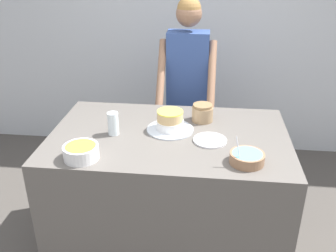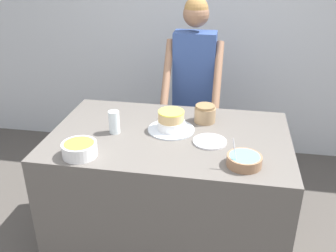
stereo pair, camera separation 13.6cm
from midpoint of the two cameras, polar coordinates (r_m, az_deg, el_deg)
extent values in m
cube|color=silver|center=(3.85, 5.55, 14.63)|extent=(10.00, 0.05, 2.60)
cube|color=#5B5651|center=(2.68, 1.69, -10.19)|extent=(1.55, 0.97, 0.93)
cylinder|color=#2D2D38|center=(3.40, 3.54, -2.87)|extent=(0.10, 0.10, 0.82)
cylinder|color=#2D2D38|center=(3.39, 6.10, -3.07)|extent=(0.10, 0.10, 0.82)
cube|color=#334C8C|center=(3.12, 5.30, 8.60)|extent=(0.34, 0.19, 0.61)
cylinder|color=#8E664C|center=(2.99, 1.15, 7.80)|extent=(0.06, 0.38, 0.51)
cylinder|color=#8E664C|center=(2.95, 8.88, 7.29)|extent=(0.06, 0.38, 0.51)
sphere|color=#8E664C|center=(3.02, 5.65, 16.63)|extent=(0.20, 0.20, 0.20)
sphere|color=olive|center=(3.01, 5.68, 17.30)|extent=(0.19, 0.19, 0.19)
cylinder|color=silver|center=(2.49, 1.95, -0.53)|extent=(0.31, 0.31, 0.01)
cylinder|color=white|center=(2.47, 1.96, 0.18)|extent=(0.18, 0.18, 0.06)
cylinder|color=#DBB275|center=(2.45, 1.98, 1.41)|extent=(0.17, 0.17, 0.06)
cylinder|color=#F2DB4C|center=(2.43, 2.00, 2.15)|extent=(0.17, 0.17, 0.01)
cylinder|color=#936B4C|center=(2.14, 13.33, -5.19)|extent=(0.20, 0.20, 0.06)
cylinder|color=#60B7E0|center=(2.13, 13.40, -4.63)|extent=(0.17, 0.17, 0.01)
cylinder|color=silver|center=(2.07, 12.07, -4.21)|extent=(0.05, 0.06, 0.17)
cylinder|color=white|center=(2.21, -11.62, -3.55)|extent=(0.20, 0.20, 0.08)
cylinder|color=#EF9938|center=(2.20, -11.70, -2.75)|extent=(0.17, 0.17, 0.01)
cylinder|color=silver|center=(2.44, -6.62, 0.57)|extent=(0.07, 0.07, 0.15)
cylinder|color=silver|center=(2.35, 8.02, -2.38)|extent=(0.21, 0.21, 0.01)
cylinder|color=#9E7F5B|center=(2.60, 7.14, 1.70)|extent=(0.15, 0.15, 0.10)
cylinder|color=olive|center=(2.58, 7.21, 2.93)|extent=(0.13, 0.13, 0.02)
camera|label=1|loc=(0.07, -88.35, 0.80)|focal=40.00mm
camera|label=2|loc=(0.07, 91.65, -0.80)|focal=40.00mm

